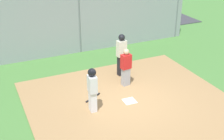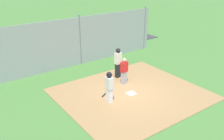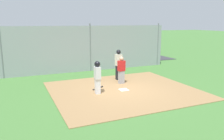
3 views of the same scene
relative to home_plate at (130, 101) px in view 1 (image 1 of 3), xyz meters
The scene contains 10 objects.
ground_plane 0.04m from the home_plate, ahead, with size 140.00×140.00×0.00m, color #477A38.
dirt_infield 0.03m from the home_plate, ahead, with size 7.20×6.40×0.03m, color #9E774C.
home_plate is the anchor object (origin of this frame).
catcher 1.50m from the home_plate, 110.24° to the right, with size 0.41×0.31×1.54m.
umpire 2.40m from the home_plate, 108.11° to the right, with size 0.40×0.30×1.82m.
runner 1.69m from the home_plate, ahead, with size 0.28×0.40×1.60m.
baseball_bat 1.36m from the home_plate, 33.54° to the right, with size 0.06×0.06×0.78m, color black.
backstop_fence 5.57m from the home_plate, 90.00° to the right, with size 12.00×0.10×3.35m.
parking_lot 9.59m from the home_plate, 90.00° to the right, with size 18.00×5.20×0.04m, color #38383D.
parked_car_silver 9.14m from the home_plate, 93.28° to the right, with size 4.38×2.29×1.28m.
Camera 1 is at (4.62, 8.58, 5.90)m, focal length 49.80 mm.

